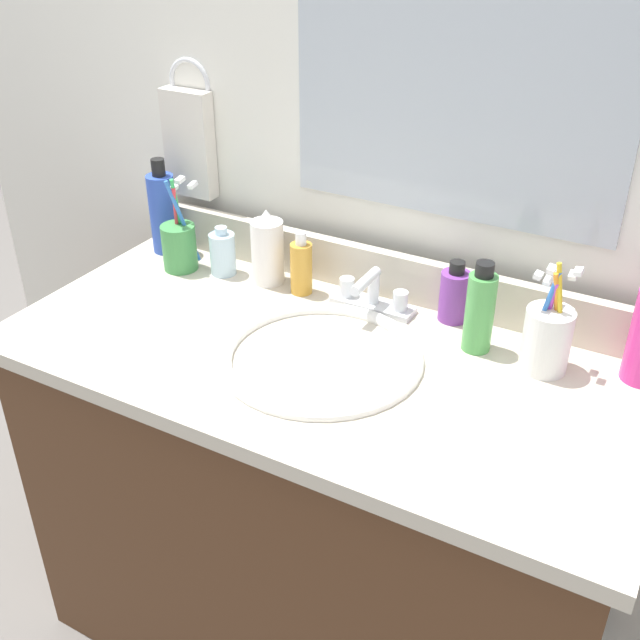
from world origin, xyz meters
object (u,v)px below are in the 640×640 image
(faucet, at_px, (372,296))
(cup_green, at_px, (179,245))
(hand_towel, at_px, (189,144))
(bottle_lotion_white, at_px, (267,250))
(bottle_cream_purple, at_px, (454,295))
(bottle_shampoo_blue, at_px, (163,212))
(cup_white_ceramic, at_px, (547,338))
(bottle_toner_green, at_px, (480,310))
(bottle_oil_amber, at_px, (301,267))
(bottle_gel_clear, at_px, (223,253))

(faucet, xyz_separation_m, cup_green, (-0.42, -0.04, 0.02))
(hand_towel, distance_m, bottle_lotion_white, 0.30)
(bottle_cream_purple, bearing_deg, bottle_shampoo_blue, -177.88)
(cup_white_ceramic, bearing_deg, bottle_toner_green, 178.05)
(bottle_oil_amber, height_order, bottle_cream_purple, bottle_oil_amber)
(faucet, distance_m, bottle_toner_green, 0.22)
(bottle_cream_purple, xyz_separation_m, cup_green, (-0.56, -0.08, 0.00))
(bottle_shampoo_blue, distance_m, bottle_gel_clear, 0.18)
(faucet, relative_size, bottle_toner_green, 0.98)
(bottle_shampoo_blue, height_order, bottle_oil_amber, bottle_shampoo_blue)
(cup_green, bearing_deg, bottle_toner_green, 0.18)
(cup_white_ceramic, height_order, cup_green, same)
(faucet, height_order, bottle_shampoo_blue, bottle_shampoo_blue)
(faucet, bearing_deg, bottle_lotion_white, 179.56)
(bottle_shampoo_blue, relative_size, bottle_lotion_white, 1.33)
(bottle_toner_green, height_order, cup_green, cup_green)
(bottle_oil_amber, distance_m, cup_white_ceramic, 0.48)
(faucet, relative_size, bottle_oil_amber, 1.27)
(hand_towel, height_order, faucet, hand_towel)
(bottle_shampoo_blue, relative_size, cup_white_ceramic, 1.05)
(bottle_lotion_white, bearing_deg, cup_white_ceramic, -4.15)
(faucet, distance_m, bottle_cream_purple, 0.15)
(bottle_gel_clear, bearing_deg, bottle_lotion_white, 8.49)
(bottle_lotion_white, relative_size, cup_green, 0.79)
(hand_towel, xyz_separation_m, bottle_toner_green, (0.68, -0.12, -0.15))
(bottle_oil_amber, height_order, cup_green, cup_green)
(cup_white_ceramic, bearing_deg, bottle_gel_clear, 177.75)
(bottle_oil_amber, distance_m, bottle_gel_clear, 0.18)
(bottle_oil_amber, relative_size, bottle_gel_clear, 1.24)
(bottle_toner_green, relative_size, cup_white_ceramic, 0.84)
(hand_towel, distance_m, bottle_gel_clear, 0.25)
(hand_towel, bearing_deg, bottle_gel_clear, -35.24)
(hand_towel, relative_size, bottle_cream_purple, 1.89)
(bottle_lotion_white, distance_m, bottle_toner_green, 0.45)
(faucet, distance_m, bottle_lotion_white, 0.23)
(faucet, xyz_separation_m, cup_white_ceramic, (0.33, -0.04, 0.03))
(bottle_oil_amber, bearing_deg, bottle_lotion_white, 175.24)
(bottle_shampoo_blue, bearing_deg, bottle_toner_green, -4.07)
(faucet, xyz_separation_m, bottle_shampoo_blue, (-0.50, 0.02, 0.06))
(bottle_toner_green, bearing_deg, bottle_lotion_white, 175.28)
(cup_white_ceramic, bearing_deg, hand_towel, 171.07)
(bottle_toner_green, bearing_deg, bottle_shampoo_blue, 175.93)
(bottle_toner_green, bearing_deg, bottle_oil_amber, 175.28)
(bottle_shampoo_blue, height_order, bottle_cream_purple, bottle_shampoo_blue)
(bottle_oil_amber, distance_m, bottle_toner_green, 0.37)
(cup_white_ceramic, relative_size, cup_green, 1.00)
(bottle_gel_clear, distance_m, bottle_cream_purple, 0.47)
(bottle_shampoo_blue, height_order, bottle_gel_clear, bottle_shampoo_blue)
(hand_towel, height_order, bottle_oil_amber, hand_towel)
(bottle_oil_amber, height_order, bottle_toner_green, bottle_toner_green)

